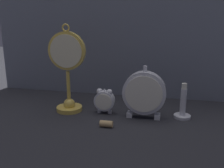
{
  "coord_description": "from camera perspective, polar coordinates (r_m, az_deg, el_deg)",
  "views": [
    {
      "loc": [
        0.19,
        -0.78,
        0.35
      ],
      "look_at": [
        0.0,
        0.08,
        0.12
      ],
      "focal_mm": 40.0,
      "sensor_mm": 36.0,
      "label": 1
    }
  ],
  "objects": [
    {
      "name": "brass_candlestick",
      "position": [
        0.93,
        15.87,
        -5.07
      ],
      "size": [
        0.06,
        0.06,
        0.13
      ],
      "color": "silver",
      "rests_on": "ground_plane"
    },
    {
      "name": "alarm_clock_twin_bell",
      "position": [
        0.94,
        -1.74,
        -3.65
      ],
      "size": [
        0.08,
        0.03,
        0.1
      ],
      "color": "silver",
      "rests_on": "ground_plane"
    },
    {
      "name": "pocket_watch_on_stand",
      "position": [
        0.95,
        -10.1,
        2.59
      ],
      "size": [
        0.14,
        0.1,
        0.33
      ],
      "color": "gold",
      "rests_on": "ground_plane"
    },
    {
      "name": "wine_cork",
      "position": [
        0.83,
        -1.3,
        -9.09
      ],
      "size": [
        0.04,
        0.02,
        0.02
      ],
      "primitive_type": "cylinder",
      "rotation": [
        0.0,
        1.57,
        0.0
      ],
      "color": "tan",
      "rests_on": "ground_plane"
    },
    {
      "name": "mantel_clock_silver",
      "position": [
        0.89,
        7.35,
        -2.1
      ],
      "size": [
        0.15,
        0.04,
        0.19
      ],
      "color": "silver",
      "rests_on": "ground_plane"
    },
    {
      "name": "fabric_backdrop_drape",
      "position": [
        1.12,
        2.79,
        13.41
      ],
      "size": [
        1.22,
        0.01,
        0.64
      ],
      "primitive_type": "cube",
      "color": "slate",
      "rests_on": "ground_plane"
    },
    {
      "name": "ground_plane",
      "position": [
        0.87,
        -1.14,
        -8.72
      ],
      "size": [
        4.0,
        4.0,
        0.0
      ],
      "primitive_type": "plane",
      "color": "#232328"
    }
  ]
}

